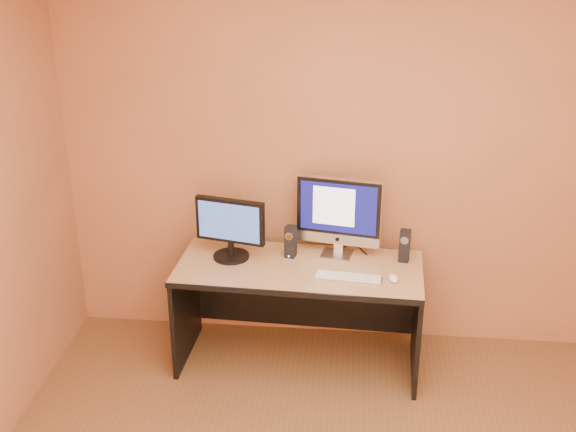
{
  "coord_description": "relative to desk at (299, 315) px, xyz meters",
  "views": [
    {
      "loc": [
        -0.12,
        -2.32,
        2.72
      ],
      "look_at": [
        -0.5,
        1.5,
        1.07
      ],
      "focal_mm": 45.0,
      "sensor_mm": 36.0,
      "label": 1
    }
  ],
  "objects": [
    {
      "name": "walls",
      "position": [
        0.44,
        -1.6,
        0.95
      ],
      "size": [
        4.0,
        4.0,
        2.6
      ],
      "primitive_type": null,
      "color": "#AC6A45",
      "rests_on": "ground"
    },
    {
      "name": "desk",
      "position": [
        0.0,
        0.0,
        0.0
      ],
      "size": [
        1.53,
        0.72,
        0.69
      ],
      "primitive_type": null,
      "rotation": [
        0.0,
        0.0,
        -0.04
      ],
      "color": "tan",
      "rests_on": "ground"
    },
    {
      "name": "imac",
      "position": [
        0.22,
        0.18,
        0.6
      ],
      "size": [
        0.56,
        0.29,
        0.52
      ],
      "primitive_type": null,
      "rotation": [
        0.0,
        0.0,
        -0.18
      ],
      "color": "silver",
      "rests_on": "desk"
    },
    {
      "name": "second_monitor",
      "position": [
        -0.43,
        0.08,
        0.54
      ],
      "size": [
        0.49,
        0.32,
        0.39
      ],
      "primitive_type": null,
      "rotation": [
        0.0,
        0.0,
        -0.22
      ],
      "color": "black",
      "rests_on": "desk"
    },
    {
      "name": "speaker_left",
      "position": [
        -0.07,
        0.13,
        0.45
      ],
      "size": [
        0.08,
        0.08,
        0.21
      ],
      "primitive_type": null,
      "rotation": [
        0.0,
        0.0,
        -0.23
      ],
      "color": "black",
      "rests_on": "desk"
    },
    {
      "name": "speaker_right",
      "position": [
        0.64,
        0.14,
        0.45
      ],
      "size": [
        0.07,
        0.08,
        0.21
      ],
      "primitive_type": null,
      "rotation": [
        0.0,
        0.0,
        -0.17
      ],
      "color": "black",
      "rests_on": "desk"
    },
    {
      "name": "keyboard",
      "position": [
        0.3,
        -0.12,
        0.35
      ],
      "size": [
        0.41,
        0.15,
        0.02
      ],
      "primitive_type": "cube",
      "rotation": [
        0.0,
        0.0,
        -0.1
      ],
      "color": "silver",
      "rests_on": "desk"
    },
    {
      "name": "mouse",
      "position": [
        0.57,
        -0.13,
        0.36
      ],
      "size": [
        0.07,
        0.1,
        0.03
      ],
      "primitive_type": "ellipsoid",
      "rotation": [
        0.0,
        0.0,
        0.14
      ],
      "color": "white",
      "rests_on": "desk"
    },
    {
      "name": "cable_a",
      "position": [
        0.37,
        0.29,
        0.35
      ],
      "size": [
        0.1,
        0.19,
        0.01
      ],
      "primitive_type": "cylinder",
      "rotation": [
        1.57,
        0.0,
        0.45
      ],
      "color": "black",
      "rests_on": "desk"
    },
    {
      "name": "cable_b",
      "position": [
        0.27,
        0.29,
        0.35
      ],
      "size": [
        0.07,
        0.16,
        0.01
      ],
      "primitive_type": "cylinder",
      "rotation": [
        1.57,
        0.0,
        -0.39
      ],
      "color": "black",
      "rests_on": "desk"
    }
  ]
}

